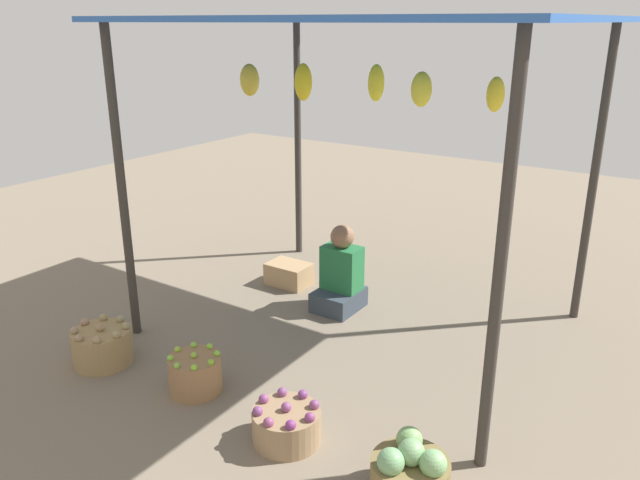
{
  "coord_description": "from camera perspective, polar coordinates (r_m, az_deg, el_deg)",
  "views": [
    {
      "loc": [
        2.39,
        -4.22,
        2.46
      ],
      "look_at": [
        0.0,
        -0.64,
        0.95
      ],
      "focal_mm": 35.16,
      "sensor_mm": 36.0,
      "label": 1
    }
  ],
  "objects": [
    {
      "name": "basket_purple_onions",
      "position": [
        4.02,
        -3.06,
        -16.43
      ],
      "size": [
        0.43,
        0.43,
        0.27
      ],
      "color": "#967755",
      "rests_on": "ground"
    },
    {
      "name": "market_stall_structure",
      "position": [
        4.85,
        4.26,
        17.38
      ],
      "size": [
        3.27,
        2.64,
        2.49
      ],
      "color": "#38332D",
      "rests_on": "ground"
    },
    {
      "name": "basket_limes",
      "position": [
        4.55,
        -11.3,
        -11.84
      ],
      "size": [
        0.37,
        0.37,
        0.3
      ],
      "color": "#986F48",
      "rests_on": "ground"
    },
    {
      "name": "vendor_person",
      "position": [
        5.6,
        1.88,
        -3.39
      ],
      "size": [
        0.36,
        0.44,
        0.78
      ],
      "color": "#343E48",
      "rests_on": "ground"
    },
    {
      "name": "basket_potatoes",
      "position": [
        5.08,
        -19.19,
        -9.07
      ],
      "size": [
        0.44,
        0.44,
        0.32
      ],
      "color": "#9D7F50",
      "rests_on": "ground"
    },
    {
      "name": "wooden_crate_near_vendor",
      "position": [
        6.18,
        -2.84,
        -3.1
      ],
      "size": [
        0.41,
        0.29,
        0.21
      ],
      "primitive_type": "cube",
      "color": "tan",
      "rests_on": "ground"
    },
    {
      "name": "ground_plane",
      "position": [
        5.44,
        3.76,
        -7.62
      ],
      "size": [
        14.0,
        14.0,
        0.0
      ],
      "primitive_type": "plane",
      "color": "#796B59"
    },
    {
      "name": "basket_cabbages",
      "position": [
        3.67,
        8.19,
        -20.09
      ],
      "size": [
        0.44,
        0.44,
        0.34
      ],
      "color": "olive",
      "rests_on": "ground"
    }
  ]
}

